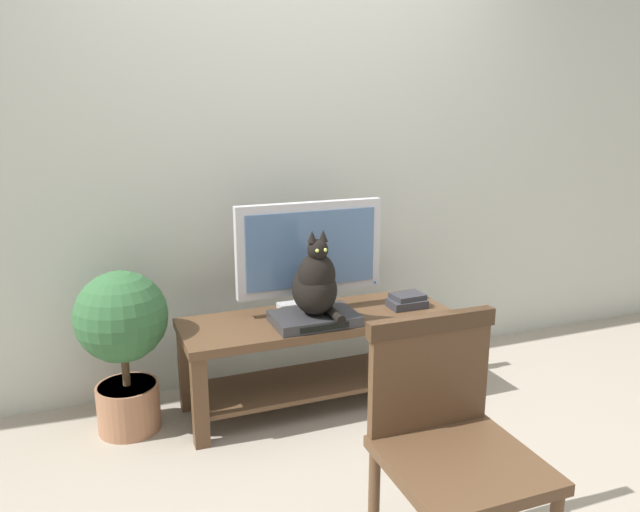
{
  "coord_description": "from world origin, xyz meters",
  "views": [
    {
      "loc": [
        -1.07,
        -2.21,
        1.56
      ],
      "look_at": [
        -0.0,
        0.51,
        0.82
      ],
      "focal_mm": 34.44,
      "sensor_mm": 36.0,
      "label": 1
    }
  ],
  "objects_px": {
    "tv_stand": "(316,343)",
    "wooden_chair": "(448,431)",
    "book_stack": "(407,301)",
    "potted_plant": "(123,336)",
    "tv": "(309,253)",
    "cat": "(316,283)",
    "media_box": "(314,318)"
  },
  "relations": [
    {
      "from": "media_box",
      "to": "wooden_chair",
      "type": "distance_m",
      "value": 1.16
    },
    {
      "from": "cat",
      "to": "wooden_chair",
      "type": "height_order",
      "value": "cat"
    },
    {
      "from": "tv_stand",
      "to": "tv",
      "type": "bearing_deg",
      "value": 89.98
    },
    {
      "from": "media_box",
      "to": "book_stack",
      "type": "xyz_separation_m",
      "value": [
        0.55,
        0.05,
        0.01
      ]
    },
    {
      "from": "book_stack",
      "to": "media_box",
      "type": "bearing_deg",
      "value": -174.77
    },
    {
      "from": "media_box",
      "to": "wooden_chair",
      "type": "bearing_deg",
      "value": -88.8
    },
    {
      "from": "tv_stand",
      "to": "media_box",
      "type": "xyz_separation_m",
      "value": [
        -0.05,
        -0.09,
        0.17
      ]
    },
    {
      "from": "cat",
      "to": "potted_plant",
      "type": "distance_m",
      "value": 0.94
    },
    {
      "from": "media_box",
      "to": "potted_plant",
      "type": "height_order",
      "value": "potted_plant"
    },
    {
      "from": "tv",
      "to": "potted_plant",
      "type": "distance_m",
      "value": 0.99
    },
    {
      "from": "media_box",
      "to": "book_stack",
      "type": "height_order",
      "value": "book_stack"
    },
    {
      "from": "media_box",
      "to": "book_stack",
      "type": "bearing_deg",
      "value": 5.23
    },
    {
      "from": "tv_stand",
      "to": "book_stack",
      "type": "relative_size",
      "value": 7.13
    },
    {
      "from": "cat",
      "to": "tv",
      "type": "bearing_deg",
      "value": 77.71
    },
    {
      "from": "wooden_chair",
      "to": "potted_plant",
      "type": "bearing_deg",
      "value": 124.57
    },
    {
      "from": "tv_stand",
      "to": "wooden_chair",
      "type": "relative_size",
      "value": 1.6
    },
    {
      "from": "tv",
      "to": "book_stack",
      "type": "height_order",
      "value": "tv"
    },
    {
      "from": "potted_plant",
      "to": "media_box",
      "type": "bearing_deg",
      "value": -11.38
    },
    {
      "from": "cat",
      "to": "wooden_chair",
      "type": "bearing_deg",
      "value": -88.85
    },
    {
      "from": "tv",
      "to": "potted_plant",
      "type": "bearing_deg",
      "value": -179.33
    },
    {
      "from": "tv",
      "to": "cat",
      "type": "xyz_separation_m",
      "value": [
        -0.04,
        -0.21,
        -0.1
      ]
    },
    {
      "from": "media_box",
      "to": "potted_plant",
      "type": "bearing_deg",
      "value": 168.62
    },
    {
      "from": "media_box",
      "to": "tv_stand",
      "type": "bearing_deg",
      "value": 63.24
    },
    {
      "from": "tv_stand",
      "to": "wooden_chair",
      "type": "bearing_deg",
      "value": -90.99
    },
    {
      "from": "book_stack",
      "to": "cat",
      "type": "bearing_deg",
      "value": -173.37
    },
    {
      "from": "book_stack",
      "to": "potted_plant",
      "type": "distance_m",
      "value": 1.45
    },
    {
      "from": "tv",
      "to": "media_box",
      "type": "xyz_separation_m",
      "value": [
        -0.05,
        -0.19,
        -0.28
      ]
    },
    {
      "from": "tv",
      "to": "media_box",
      "type": "distance_m",
      "value": 0.34
    },
    {
      "from": "media_box",
      "to": "cat",
      "type": "xyz_separation_m",
      "value": [
        0.0,
        -0.01,
        0.18
      ]
    },
    {
      "from": "tv_stand",
      "to": "tv",
      "type": "height_order",
      "value": "tv"
    },
    {
      "from": "wooden_chair",
      "to": "tv_stand",
      "type": "bearing_deg",
      "value": 89.01
    },
    {
      "from": "media_box",
      "to": "cat",
      "type": "height_order",
      "value": "cat"
    }
  ]
}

